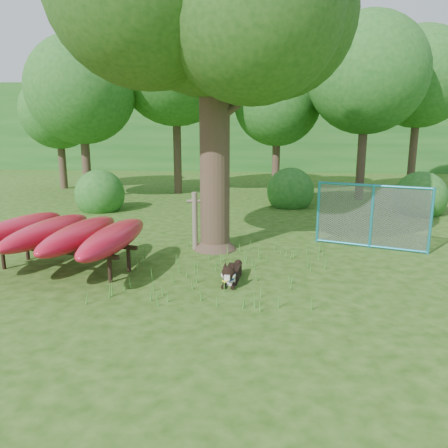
{
  "coord_description": "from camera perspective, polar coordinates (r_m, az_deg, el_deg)",
  "views": [
    {
      "loc": [
        1.09,
        -7.82,
        3.03
      ],
      "look_at": [
        0.2,
        1.2,
        1.0
      ],
      "focal_mm": 35.0,
      "sensor_mm": 36.0,
      "label": 1
    }
  ],
  "objects": [
    {
      "name": "fence_section",
      "position": [
        11.6,
        18.72,
        0.96
      ],
      "size": [
        2.65,
        1.03,
        2.72
      ],
      "rotation": [
        0.0,
        0.0,
        -0.35
      ],
      "color": "teal",
      "rests_on": "ground"
    },
    {
      "name": "kayak_rack",
      "position": [
        9.85,
        -20.26,
        -1.16
      ],
      "size": [
        3.42,
        3.67,
        1.07
      ],
      "rotation": [
        0.0,
        0.0,
        -0.22
      ],
      "color": "black",
      "rests_on": "ground"
    },
    {
      "name": "bg_tree_f",
      "position": [
        23.15,
        -20.83,
        13.56
      ],
      "size": [
        3.6,
        3.6,
        5.55
      ],
      "color": "#3C2B20",
      "rests_on": "ground"
    },
    {
      "name": "bg_tree_d",
      "position": [
        19.33,
        18.19,
        18.13
      ],
      "size": [
        4.8,
        4.8,
        7.5
      ],
      "color": "#3C2B20",
      "rests_on": "ground"
    },
    {
      "name": "shrub_mid",
      "position": [
        17.12,
        8.59,
        2.29
      ],
      "size": [
        1.8,
        1.8,
        1.8
      ],
      "primitive_type": "sphere",
      "color": "#1E5B1D",
      "rests_on": "ground"
    },
    {
      "name": "wooden_post",
      "position": [
        10.89,
        -3.82,
        0.61
      ],
      "size": [
        0.4,
        0.16,
        1.45
      ],
      "rotation": [
        0.0,
        0.0,
        0.21
      ],
      "color": "#665C4C",
      "rests_on": "ground"
    },
    {
      "name": "bg_tree_b",
      "position": [
        20.4,
        -6.37,
        19.82
      ],
      "size": [
        5.2,
        5.2,
        8.22
      ],
      "color": "#3C2B20",
      "rests_on": "ground"
    },
    {
      "name": "bg_tree_e",
      "position": [
        23.0,
        24.21,
        17.06
      ],
      "size": [
        4.6,
        4.6,
        7.55
      ],
      "color": "#3C2B20",
      "rests_on": "ground"
    },
    {
      "name": "wooded_hillside",
      "position": [
        35.84,
        3.97,
        12.55
      ],
      "size": [
        80.0,
        12.0,
        6.0
      ],
      "primitive_type": "cube",
      "color": "#1E5B1D",
      "rests_on": "ground"
    },
    {
      "name": "shrub_left",
      "position": [
        16.76,
        -15.79,
        1.73
      ],
      "size": [
        1.8,
        1.8,
        1.8
      ],
      "primitive_type": "sphere",
      "color": "#1E5B1D",
      "rests_on": "ground"
    },
    {
      "name": "bg_tree_a",
      "position": [
        19.42,
        -18.15,
        16.32
      ],
      "size": [
        4.4,
        4.4,
        6.7
      ],
      "color": "#3C2B20",
      "rests_on": "ground"
    },
    {
      "name": "ground",
      "position": [
        8.46,
        -2.17,
        -8.38
      ],
      "size": [
        80.0,
        80.0,
        0.0
      ],
      "primitive_type": "plane",
      "color": "#20440D",
      "rests_on": "ground"
    },
    {
      "name": "shrub_right",
      "position": [
        17.0,
        24.09,
        1.24
      ],
      "size": [
        1.8,
        1.8,
        1.8
      ],
      "primitive_type": "sphere",
      "color": "#1E5B1D",
      "rests_on": "ground"
    },
    {
      "name": "bg_tree_c",
      "position": [
        20.85,
        6.99,
        15.5
      ],
      "size": [
        4.0,
        4.0,
        6.12
      ],
      "color": "#3C2B20",
      "rests_on": "ground"
    },
    {
      "name": "wildflower_clump",
      "position": [
        8.22,
        0.04,
        -7.61
      ],
      "size": [
        0.11,
        0.11,
        0.23
      ],
      "rotation": [
        0.0,
        0.0,
        -0.23
      ],
      "color": "#41842B",
      "rests_on": "ground"
    },
    {
      "name": "husky_dog",
      "position": [
        8.69,
        0.98,
        -6.52
      ],
      "size": [
        0.35,
        1.14,
        0.51
      ],
      "rotation": [
        0.0,
        0.0,
        -0.09
      ],
      "color": "black",
      "rests_on": "ground"
    }
  ]
}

